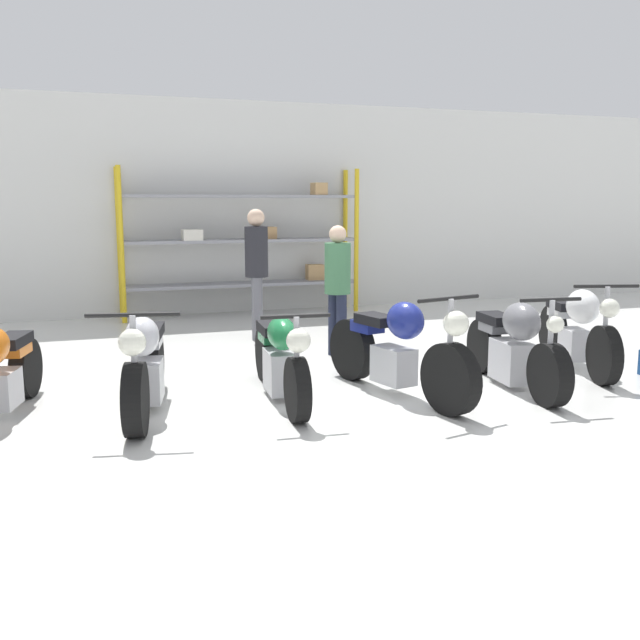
{
  "coord_description": "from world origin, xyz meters",
  "views": [
    {
      "loc": [
        -2.3,
        -6.43,
        1.89
      ],
      "look_at": [
        0.0,
        0.4,
        0.7
      ],
      "focal_mm": 40.0,
      "sensor_mm": 36.0,
      "label": 1
    }
  ],
  "objects_px": {
    "motorcycle_silver": "(145,365)",
    "motorcycle_green": "(280,357)",
    "motorcycle_blue": "(399,350)",
    "motorcycle_grey": "(514,346)",
    "motorcycle_white": "(578,328)",
    "person_browsing": "(338,280)",
    "shelving_rack": "(245,240)",
    "person_near_rack": "(257,263)"
  },
  "relations": [
    {
      "from": "motorcycle_silver",
      "to": "motorcycle_blue",
      "type": "height_order",
      "value": "motorcycle_blue"
    },
    {
      "from": "motorcycle_green",
      "to": "motorcycle_blue",
      "type": "distance_m",
      "value": 1.17
    },
    {
      "from": "person_near_rack",
      "to": "motorcycle_blue",
      "type": "bearing_deg",
      "value": 121.54
    },
    {
      "from": "shelving_rack",
      "to": "motorcycle_blue",
      "type": "xyz_separation_m",
      "value": [
        0.25,
        -5.63,
        -0.79
      ]
    },
    {
      "from": "motorcycle_green",
      "to": "person_near_rack",
      "type": "distance_m",
      "value": 3.19
    },
    {
      "from": "motorcycle_green",
      "to": "motorcycle_blue",
      "type": "height_order",
      "value": "motorcycle_blue"
    },
    {
      "from": "shelving_rack",
      "to": "motorcycle_silver",
      "type": "relative_size",
      "value": 2.0
    },
    {
      "from": "shelving_rack",
      "to": "motorcycle_silver",
      "type": "xyz_separation_m",
      "value": [
        -2.16,
        -5.38,
        -0.82
      ]
    },
    {
      "from": "motorcycle_green",
      "to": "motorcycle_white",
      "type": "bearing_deg",
      "value": 95.86
    },
    {
      "from": "shelving_rack",
      "to": "motorcycle_grey",
      "type": "bearing_deg",
      "value": -75.12
    },
    {
      "from": "shelving_rack",
      "to": "motorcycle_green",
      "type": "xyz_separation_m",
      "value": [
        -0.88,
        -5.36,
        -0.84
      ]
    },
    {
      "from": "shelving_rack",
      "to": "motorcycle_blue",
      "type": "distance_m",
      "value": 5.69
    },
    {
      "from": "motorcycle_blue",
      "to": "motorcycle_grey",
      "type": "relative_size",
      "value": 1.09
    },
    {
      "from": "motorcycle_silver",
      "to": "motorcycle_white",
      "type": "relative_size",
      "value": 1.0
    },
    {
      "from": "motorcycle_silver",
      "to": "motorcycle_grey",
      "type": "xyz_separation_m",
      "value": [
        3.67,
        -0.32,
        -0.0
      ]
    },
    {
      "from": "motorcycle_silver",
      "to": "motorcycle_white",
      "type": "xyz_separation_m",
      "value": [
        4.82,
        0.15,
        0.05
      ]
    },
    {
      "from": "shelving_rack",
      "to": "person_near_rack",
      "type": "height_order",
      "value": "shelving_rack"
    },
    {
      "from": "shelving_rack",
      "to": "motorcycle_white",
      "type": "relative_size",
      "value": 2.0
    },
    {
      "from": "motorcycle_blue",
      "to": "motorcycle_white",
      "type": "bearing_deg",
      "value": 85.71
    },
    {
      "from": "motorcycle_green",
      "to": "motorcycle_white",
      "type": "xyz_separation_m",
      "value": [
        3.54,
        0.12,
        0.07
      ]
    },
    {
      "from": "shelving_rack",
      "to": "person_browsing",
      "type": "height_order",
      "value": "shelving_rack"
    },
    {
      "from": "person_browsing",
      "to": "motorcycle_blue",
      "type": "bearing_deg",
      "value": 73.98
    },
    {
      "from": "motorcycle_white",
      "to": "person_browsing",
      "type": "height_order",
      "value": "person_browsing"
    },
    {
      "from": "motorcycle_grey",
      "to": "person_browsing",
      "type": "bearing_deg",
      "value": -143.22
    },
    {
      "from": "person_near_rack",
      "to": "person_browsing",
      "type": "bearing_deg",
      "value": 136.88
    },
    {
      "from": "motorcycle_blue",
      "to": "person_near_rack",
      "type": "relative_size",
      "value": 1.21
    },
    {
      "from": "motorcycle_blue",
      "to": "motorcycle_silver",
      "type": "bearing_deg",
      "value": -109.2
    },
    {
      "from": "shelving_rack",
      "to": "motorcycle_white",
      "type": "xyz_separation_m",
      "value": [
        2.66,
        -5.24,
        -0.77
      ]
    },
    {
      "from": "motorcycle_grey",
      "to": "motorcycle_green",
      "type": "bearing_deg",
      "value": -92.08
    },
    {
      "from": "motorcycle_blue",
      "to": "motorcycle_white",
      "type": "height_order",
      "value": "motorcycle_blue"
    },
    {
      "from": "motorcycle_blue",
      "to": "person_browsing",
      "type": "bearing_deg",
      "value": 164.61
    },
    {
      "from": "motorcycle_silver",
      "to": "motorcycle_green",
      "type": "bearing_deg",
      "value": 102.51
    },
    {
      "from": "motorcycle_white",
      "to": "motorcycle_silver",
      "type": "bearing_deg",
      "value": -72.79
    },
    {
      "from": "motorcycle_silver",
      "to": "motorcycle_grey",
      "type": "height_order",
      "value": "motorcycle_grey"
    },
    {
      "from": "shelving_rack",
      "to": "motorcycle_grey",
      "type": "height_order",
      "value": "shelving_rack"
    },
    {
      "from": "motorcycle_green",
      "to": "motorcycle_white",
      "type": "relative_size",
      "value": 1.05
    },
    {
      "from": "shelving_rack",
      "to": "person_browsing",
      "type": "bearing_deg",
      "value": -85.04
    },
    {
      "from": "motorcycle_silver",
      "to": "motorcycle_green",
      "type": "relative_size",
      "value": 0.95
    },
    {
      "from": "person_near_rack",
      "to": "motorcycle_white",
      "type": "bearing_deg",
      "value": 156.78
    },
    {
      "from": "shelving_rack",
      "to": "person_near_rack",
      "type": "relative_size",
      "value": 2.23
    },
    {
      "from": "motorcycle_blue",
      "to": "motorcycle_grey",
      "type": "height_order",
      "value": "motorcycle_blue"
    },
    {
      "from": "motorcycle_white",
      "to": "person_near_rack",
      "type": "height_order",
      "value": "person_near_rack"
    }
  ]
}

